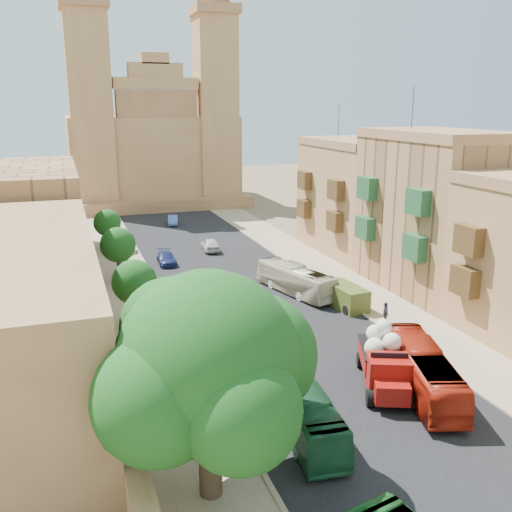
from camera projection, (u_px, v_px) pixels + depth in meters
ground at (461, 505)px, 23.33m from camera, size 260.00×260.00×0.00m
road_surface at (242, 288)px, 50.77m from camera, size 14.00×140.00×0.01m
sidewalk_east at (338, 278)px, 53.73m from camera, size 5.00×140.00×0.01m
sidewalk_west at (134, 300)px, 47.81m from camera, size 5.00×140.00×0.01m
kerb_east at (313, 280)px, 52.94m from camera, size 0.25×140.00×0.12m
kerb_west at (163, 296)px, 48.57m from camera, size 0.25×140.00×0.12m
townhouse_c at (434, 211)px, 49.39m from camera, size 9.00×14.00×17.40m
townhouse_d at (355, 196)px, 62.39m from camera, size 9.00×14.00×15.90m
west_wall at (106, 339)px, 37.50m from camera, size 1.00×40.00×1.80m
west_building_low at (8, 312)px, 33.10m from camera, size 10.00×28.00×8.40m
west_building_mid at (27, 217)px, 56.68m from camera, size 10.00×22.00×10.00m
church at (152, 145)px, 92.79m from camera, size 28.00×22.50×36.30m
ficus_tree at (210, 368)px, 22.58m from camera, size 9.73×8.96×9.73m
street_tree_a at (164, 355)px, 30.44m from camera, size 2.84×2.84×4.37m
street_tree_b at (134, 282)px, 41.30m from camera, size 3.29×3.29×5.06m
street_tree_c at (118, 245)px, 52.27m from camera, size 3.28×3.28×5.04m
street_tree_d at (107, 223)px, 63.32m from camera, size 3.02×3.02×4.65m
red_truck at (385, 360)px, 32.80m from camera, size 4.56×6.73×3.73m
olive_pickup at (345, 296)px, 45.93m from camera, size 2.35×4.54×1.81m
bus_green_north at (301, 407)px, 28.46m from camera, size 2.94×9.08×2.48m
bus_red_east at (423, 371)px, 32.19m from camera, size 4.95×9.66×2.63m
bus_cream_east at (296, 280)px, 49.06m from camera, size 4.31×9.16×2.49m
car_blue_a at (225, 327)px, 40.45m from camera, size 2.11×3.42×1.09m
car_white_a at (255, 301)px, 45.78m from camera, size 2.02×3.75×1.17m
car_cream at (305, 285)px, 49.82m from camera, size 2.42×4.39×1.17m
car_dkblue at (166, 258)px, 58.39m from camera, size 1.90×4.26×1.21m
car_white_b at (210, 244)px, 63.69m from camera, size 1.98×4.29×1.43m
car_blue_b at (173, 220)px, 77.64m from camera, size 1.95×3.90×1.23m
pedestrian_c at (385, 314)px, 42.17m from camera, size 0.78×1.12×1.77m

